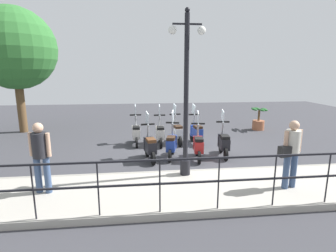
% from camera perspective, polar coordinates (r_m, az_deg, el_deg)
% --- Properties ---
extents(ground_plane, '(28.00, 28.00, 0.00)m').
position_cam_1_polar(ground_plane, '(9.36, 3.19, -5.58)').
color(ground_plane, '#38383D').
extents(promenade_walkway, '(2.20, 20.00, 0.15)m').
position_cam_1_polar(promenade_walkway, '(6.46, 7.92, -13.34)').
color(promenade_walkway, '#A39E93').
rests_on(promenade_walkway, ground_plane).
extents(fence_railing, '(0.04, 16.03, 1.07)m').
position_cam_1_polar(fence_railing, '(5.21, 11.03, -10.05)').
color(fence_railing, black).
rests_on(fence_railing, promenade_walkway).
extents(lamp_post_near, '(0.26, 0.90, 4.11)m').
position_cam_1_polar(lamp_post_near, '(6.56, 3.94, 4.43)').
color(lamp_post_near, black).
rests_on(lamp_post_near, promenade_walkway).
extents(pedestrian_with_bag, '(0.41, 0.63, 1.59)m').
position_cam_1_polar(pedestrian_with_bag, '(6.56, 25.27, -4.63)').
color(pedestrian_with_bag, '#384C70').
rests_on(pedestrian_with_bag, promenade_walkway).
extents(pedestrian_distant, '(0.38, 0.48, 1.59)m').
position_cam_1_polar(pedestrian_distant, '(6.35, -26.02, -5.21)').
color(pedestrian_distant, '#384C70').
rests_on(pedestrian_distant, promenade_walkway).
extents(tree_large, '(3.58, 3.58, 5.56)m').
position_cam_1_polar(tree_large, '(13.77, -30.44, 14.27)').
color(tree_large, brown).
rests_on(tree_large, ground_plane).
extents(potted_palm, '(1.06, 0.66, 1.05)m').
position_cam_1_polar(potted_palm, '(13.40, 19.10, 1.11)').
color(potted_palm, '#9E5B3D').
rests_on(potted_palm, ground_plane).
extents(scooter_near_0, '(1.23, 0.44, 1.54)m').
position_cam_1_polar(scooter_near_0, '(8.90, 12.02, -3.53)').
color(scooter_near_0, black).
rests_on(scooter_near_0, ground_plane).
extents(scooter_near_1, '(1.23, 0.45, 1.54)m').
position_cam_1_polar(scooter_near_1, '(8.47, 6.61, -4.14)').
color(scooter_near_1, black).
rests_on(scooter_near_1, ground_plane).
extents(scooter_near_2, '(1.21, 0.51, 1.54)m').
position_cam_1_polar(scooter_near_2, '(8.56, 0.77, -3.88)').
color(scooter_near_2, black).
rests_on(scooter_near_2, ground_plane).
extents(scooter_near_3, '(1.22, 0.48, 1.54)m').
position_cam_1_polar(scooter_near_3, '(8.33, -3.95, -4.35)').
color(scooter_near_3, black).
rests_on(scooter_near_3, ground_plane).
extents(scooter_far_0, '(1.23, 0.46, 1.54)m').
position_cam_1_polar(scooter_far_0, '(10.23, 6.17, -1.30)').
color(scooter_far_0, black).
rests_on(scooter_far_0, ground_plane).
extents(scooter_far_1, '(1.23, 0.46, 1.54)m').
position_cam_1_polar(scooter_far_1, '(10.21, 1.95, -1.26)').
color(scooter_far_1, black).
rests_on(scooter_far_1, ground_plane).
extents(scooter_far_2, '(1.23, 0.44, 1.54)m').
position_cam_1_polar(scooter_far_2, '(10.01, -1.72, -1.53)').
color(scooter_far_2, black).
rests_on(scooter_far_2, ground_plane).
extents(scooter_far_3, '(1.23, 0.44, 1.54)m').
position_cam_1_polar(scooter_far_3, '(10.13, -6.94, -1.45)').
color(scooter_far_3, black).
rests_on(scooter_far_3, ground_plane).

